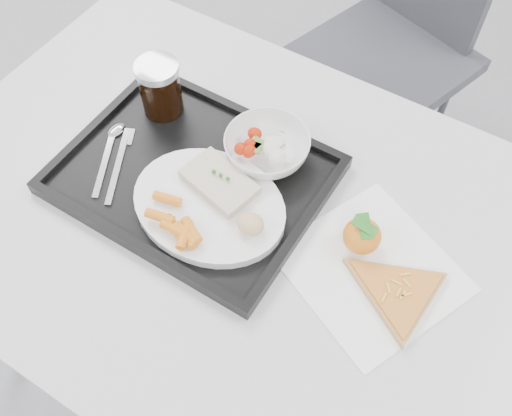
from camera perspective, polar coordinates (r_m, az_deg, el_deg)
table at (r=1.03m, az=-0.79°, el=-2.96°), size 1.20×0.80×0.75m
chair at (r=1.72m, az=14.34°, el=17.83°), size 0.53×0.53×0.93m
tray at (r=1.02m, az=-6.31°, el=3.17°), size 0.45×0.35×0.03m
dinner_plate at (r=0.96m, az=-4.70°, el=0.27°), size 0.27×0.27×0.02m
fish_fillet at (r=0.96m, az=-3.67°, el=2.64°), size 0.14×0.10×0.02m
bread_roll at (r=0.91m, az=-0.56°, el=-1.58°), size 0.05×0.05×0.03m
salad_bowl at (r=1.01m, az=1.12°, el=6.05°), size 0.15×0.15×0.05m
cola_glass at (r=1.08m, az=-9.59°, el=11.83°), size 0.08×0.08×0.11m
cutlery at (r=1.06m, az=-13.99°, el=5.49°), size 0.12×0.16×0.01m
napkin at (r=0.94m, az=11.46°, el=-6.08°), size 0.33×0.32×0.00m
tangerine at (r=0.93m, az=10.56°, el=-2.74°), size 0.08×0.08×0.07m
pizza_slice at (r=0.92m, az=13.96°, el=-8.21°), size 0.21×0.21×0.02m
carrot_pile at (r=0.92m, az=-7.76°, el=-1.76°), size 0.12×0.08×0.02m
salad_contents at (r=1.00m, az=0.97°, el=6.11°), size 0.09×0.07×0.03m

